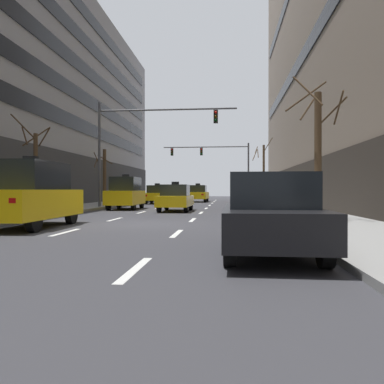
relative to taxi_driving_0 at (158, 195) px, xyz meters
name	(u,v)px	position (x,y,z in m)	size (l,w,h in m)	color
ground_plane	(143,224)	(3.21, -20.20, -0.82)	(120.00, 120.00, 0.00)	#38383D
sidewalk_right	(333,224)	(10.10, -20.20, -0.75)	(3.71, 80.00, 0.14)	gray
lane_stripe_l1_s3	(66,232)	(1.53, -23.20, -0.82)	(0.16, 2.00, 0.01)	silver
lane_stripe_l1_s4	(115,219)	(1.53, -18.20, -0.82)	(0.16, 2.00, 0.01)	silver
lane_stripe_l1_s5	(141,212)	(1.53, -13.20, -0.82)	(0.16, 2.00, 0.01)	silver
lane_stripe_l1_s6	(158,208)	(1.53, -8.20, -0.82)	(0.16, 2.00, 0.01)	silver
lane_stripe_l1_s7	(169,205)	(1.53, -3.20, -0.82)	(0.16, 2.00, 0.01)	silver
lane_stripe_l1_s8	(177,203)	(1.53, 1.80, -0.82)	(0.16, 2.00, 0.01)	silver
lane_stripe_l1_s9	(183,201)	(1.53, 6.80, -0.82)	(0.16, 2.00, 0.01)	silver
lane_stripe_l1_s10	(188,200)	(1.53, 11.80, -0.82)	(0.16, 2.00, 0.01)	silver
lane_stripe_l2_s2	(135,269)	(4.89, -28.20, -0.82)	(0.16, 2.00, 0.01)	silver
lane_stripe_l2_s3	(177,233)	(4.89, -23.20, -0.82)	(0.16, 2.00, 0.01)	silver
lane_stripe_l2_s4	(193,220)	(4.89, -18.20, -0.82)	(0.16, 2.00, 0.01)	silver
lane_stripe_l2_s5	(201,213)	(4.89, -13.20, -0.82)	(0.16, 2.00, 0.01)	silver
lane_stripe_l2_s6	(206,208)	(4.89, -8.20, -0.82)	(0.16, 2.00, 0.01)	silver
lane_stripe_l2_s7	(210,205)	(4.89, -3.20, -0.82)	(0.16, 2.00, 0.01)	silver
lane_stripe_l2_s8	(212,203)	(4.89, 1.80, -0.82)	(0.16, 2.00, 0.01)	silver
lane_stripe_l2_s9	(214,201)	(4.89, 6.80, -0.82)	(0.16, 2.00, 0.01)	silver
lane_stripe_l2_s10	(216,200)	(4.89, 11.80, -0.82)	(0.16, 2.00, 0.01)	silver
taxi_driving_0	(158,195)	(0.00, 0.00, 0.00)	(1.94, 4.46, 1.84)	black
car_driving_1	(169,193)	(-0.24, 8.49, 0.04)	(2.01, 4.69, 1.75)	black
taxi_driving_2	(176,198)	(3.30, -11.89, -0.04)	(1.77, 4.19, 1.74)	black
taxi_driving_3	(31,195)	(-0.24, -21.92, 0.28)	(1.96, 4.59, 2.40)	black
taxi_driving_4	(126,193)	(-0.25, -9.87, 0.22)	(1.94, 4.36, 2.26)	black
taxi_driving_5	(198,194)	(3.28, 5.14, 0.03)	(2.03, 4.64, 1.91)	black
car_parked_0	(270,215)	(7.19, -26.59, -0.04)	(1.83, 4.26, 1.59)	black
traffic_signal_0	(139,135)	(0.48, -9.29, 4.10)	(9.25, 0.35, 6.97)	#4C4C51
traffic_signal_1	(218,159)	(5.23, 9.11, 3.96)	(9.71, 0.35, 6.37)	#4C4C51
street_tree_0	(318,150)	(9.73, -19.45, 1.95)	(2.13, 2.09, 5.50)	#4C3823
street_tree_1	(104,176)	(-3.33, -4.96, 1.56)	(1.68, 1.47, 4.30)	#4C3823
street_tree_2	(263,171)	(9.67, 2.47, 2.27)	(1.96, 1.70, 6.06)	#4C3823
street_tree_3	(35,167)	(-3.33, -15.75, 1.60)	(1.73, 1.96, 4.89)	#4C3823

